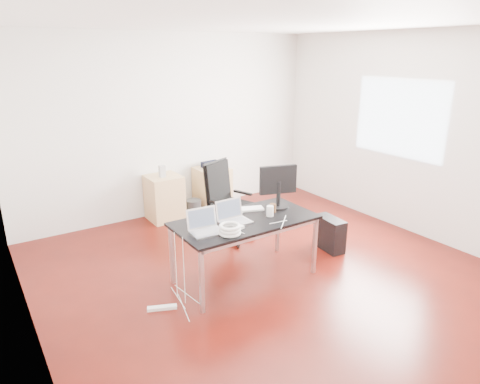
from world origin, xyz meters
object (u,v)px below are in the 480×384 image
desk (245,224)px  pc_tower (329,234)px  filing_cabinet_left (164,198)px  filing_cabinet_right (212,188)px  office_chair (226,198)px

desk → pc_tower: (1.36, 0.01, -0.46)m
filing_cabinet_left → filing_cabinet_right: size_ratio=1.00×
pc_tower → office_chair: bearing=138.5°
desk → filing_cabinet_left: bearing=90.3°
desk → filing_cabinet_left: size_ratio=2.29×
filing_cabinet_left → office_chair: bearing=-70.2°
filing_cabinet_right → pc_tower: bearing=-76.8°
office_chair → filing_cabinet_right: (0.44, 1.16, -0.26)m
desk → filing_cabinet_right: desk is taller
desk → pc_tower: 1.44m
desk → filing_cabinet_left: (-0.01, 2.22, -0.33)m
office_chair → filing_cabinet_left: 1.26m
desk → filing_cabinet_left: 2.24m
filing_cabinet_left → desk: bearing=-89.7°
filing_cabinet_right → desk: bearing=-110.8°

